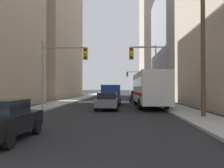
{
  "coord_description": "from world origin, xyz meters",
  "views": [
    {
      "loc": [
        1.35,
        -3.56,
        1.97
      ],
      "look_at": [
        0.0,
        29.02,
        2.42
      ],
      "focal_mm": 41.13,
      "sensor_mm": 36.0,
      "label": 1
    }
  ],
  "objects_px": {
    "sedan_navy": "(137,96)",
    "sedan_grey": "(107,101)",
    "city_bus": "(149,88)",
    "traffic_signal_near_right": "(153,63)",
    "traffic_signal_near_left": "(62,63)",
    "cargo_van_blue": "(111,93)",
    "sedan_black": "(1,120)",
    "traffic_signal_far_right": "(135,78)"
  },
  "relations": [
    {
      "from": "traffic_signal_near_right",
      "to": "sedan_black",
      "type": "bearing_deg",
      "value": -119.66
    },
    {
      "from": "traffic_signal_near_left",
      "to": "traffic_signal_far_right",
      "type": "xyz_separation_m",
      "value": [
        7.92,
        34.2,
        -0.03
      ]
    },
    {
      "from": "sedan_black",
      "to": "sedan_navy",
      "type": "xyz_separation_m",
      "value": [
        6.4,
        25.22,
        0.0
      ]
    },
    {
      "from": "sedan_black",
      "to": "traffic_signal_far_right",
      "type": "xyz_separation_m",
      "value": [
        7.23,
        46.66,
        3.25
      ]
    },
    {
      "from": "city_bus",
      "to": "sedan_grey",
      "type": "distance_m",
      "value": 5.34
    },
    {
      "from": "sedan_navy",
      "to": "traffic_signal_near_right",
      "type": "xyz_separation_m",
      "value": [
        0.69,
        -12.76,
        3.27
      ]
    },
    {
      "from": "sedan_navy",
      "to": "traffic_signal_near_right",
      "type": "relative_size",
      "value": 0.71
    },
    {
      "from": "sedan_grey",
      "to": "traffic_signal_near_right",
      "type": "relative_size",
      "value": 0.7
    },
    {
      "from": "sedan_grey",
      "to": "traffic_signal_far_right",
      "type": "distance_m",
      "value": 33.94
    },
    {
      "from": "cargo_van_blue",
      "to": "traffic_signal_near_right",
      "type": "height_order",
      "value": "traffic_signal_near_right"
    },
    {
      "from": "traffic_signal_near_left",
      "to": "traffic_signal_near_right",
      "type": "distance_m",
      "value": 7.79
    },
    {
      "from": "cargo_van_blue",
      "to": "traffic_signal_near_right",
      "type": "xyz_separation_m",
      "value": [
        3.9,
        -7.65,
        2.75
      ]
    },
    {
      "from": "city_bus",
      "to": "traffic_signal_near_right",
      "type": "distance_m",
      "value": 4.52
    },
    {
      "from": "traffic_signal_near_right",
      "to": "traffic_signal_far_right",
      "type": "xyz_separation_m",
      "value": [
        0.14,
        34.2,
        -0.01
      ]
    },
    {
      "from": "cargo_van_blue",
      "to": "traffic_signal_far_right",
      "type": "bearing_deg",
      "value": 81.36
    },
    {
      "from": "cargo_van_blue",
      "to": "sedan_black",
      "type": "bearing_deg",
      "value": -99.03
    },
    {
      "from": "traffic_signal_near_left",
      "to": "sedan_navy",
      "type": "bearing_deg",
      "value": 60.94
    },
    {
      "from": "cargo_van_blue",
      "to": "traffic_signal_near_left",
      "type": "height_order",
      "value": "traffic_signal_near_left"
    },
    {
      "from": "sedan_navy",
      "to": "sedan_grey",
      "type": "bearing_deg",
      "value": -105.06
    },
    {
      "from": "sedan_navy",
      "to": "traffic_signal_near_right",
      "type": "distance_m",
      "value": 13.19
    },
    {
      "from": "sedan_grey",
      "to": "traffic_signal_near_left",
      "type": "xyz_separation_m",
      "value": [
        -3.84,
        -0.66,
        3.28
      ]
    },
    {
      "from": "sedan_navy",
      "to": "traffic_signal_near_left",
      "type": "bearing_deg",
      "value": -119.06
    },
    {
      "from": "sedan_navy",
      "to": "traffic_signal_far_right",
      "type": "xyz_separation_m",
      "value": [
        0.83,
        21.44,
        3.25
      ]
    },
    {
      "from": "sedan_black",
      "to": "traffic_signal_far_right",
      "type": "distance_m",
      "value": 47.33
    },
    {
      "from": "sedan_grey",
      "to": "traffic_signal_far_right",
      "type": "xyz_separation_m",
      "value": [
        4.09,
        33.54,
        3.25
      ]
    },
    {
      "from": "city_bus",
      "to": "sedan_grey",
      "type": "relative_size",
      "value": 2.73
    },
    {
      "from": "traffic_signal_far_right",
      "to": "traffic_signal_near_left",
      "type": "bearing_deg",
      "value": -103.04
    },
    {
      "from": "traffic_signal_near_right",
      "to": "cargo_van_blue",
      "type": "bearing_deg",
      "value": 117.0
    },
    {
      "from": "cargo_van_blue",
      "to": "traffic_signal_near_right",
      "type": "bearing_deg",
      "value": -63.0
    },
    {
      "from": "cargo_van_blue",
      "to": "sedan_grey",
      "type": "distance_m",
      "value": 7.01
    },
    {
      "from": "city_bus",
      "to": "sedan_black",
      "type": "distance_m",
      "value": 17.98
    },
    {
      "from": "city_bus",
      "to": "cargo_van_blue",
      "type": "distance_m",
      "value": 5.43
    },
    {
      "from": "city_bus",
      "to": "cargo_van_blue",
      "type": "relative_size",
      "value": 2.21
    },
    {
      "from": "city_bus",
      "to": "sedan_black",
      "type": "relative_size",
      "value": 2.75
    },
    {
      "from": "sedan_black",
      "to": "sedan_navy",
      "type": "height_order",
      "value": "same"
    },
    {
      "from": "city_bus",
      "to": "sedan_navy",
      "type": "xyz_separation_m",
      "value": [
        -0.76,
        8.77,
        -1.16
      ]
    },
    {
      "from": "traffic_signal_near_left",
      "to": "traffic_signal_near_right",
      "type": "bearing_deg",
      "value": -0.0
    },
    {
      "from": "city_bus",
      "to": "cargo_van_blue",
      "type": "height_order",
      "value": "city_bus"
    },
    {
      "from": "sedan_grey",
      "to": "traffic_signal_near_right",
      "type": "height_order",
      "value": "traffic_signal_near_right"
    },
    {
      "from": "sedan_grey",
      "to": "sedan_navy",
      "type": "relative_size",
      "value": 1.0
    },
    {
      "from": "cargo_van_blue",
      "to": "sedan_grey",
      "type": "xyz_separation_m",
      "value": [
        -0.05,
        -6.99,
        -0.52
      ]
    },
    {
      "from": "sedan_grey",
      "to": "traffic_signal_far_right",
      "type": "height_order",
      "value": "traffic_signal_far_right"
    }
  ]
}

